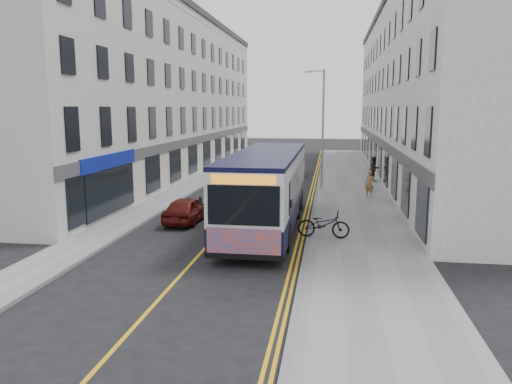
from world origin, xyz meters
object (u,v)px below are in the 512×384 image
(pedestrian_near, at_px, (370,184))
(car_white, at_px, (293,168))
(streetlamp, at_px, (322,124))
(bicycle, at_px, (324,224))
(city_bus, at_px, (267,187))
(car_maroon, at_px, (187,209))
(pedestrian_far, at_px, (374,169))

(pedestrian_near, xyz_separation_m, car_white, (-5.42, 9.16, -0.21))
(streetlamp, bearing_deg, car_white, 112.29)
(streetlamp, height_order, bicycle, streetlamp)
(city_bus, bearing_deg, streetlamp, 79.50)
(city_bus, distance_m, pedestrian_near, 10.03)
(city_bus, distance_m, car_maroon, 4.22)
(streetlamp, relative_size, city_bus, 0.66)
(bicycle, bearing_deg, pedestrian_far, -7.23)
(bicycle, relative_size, pedestrian_far, 1.18)
(city_bus, xyz_separation_m, bicycle, (2.64, -1.77, -1.24))
(car_white, distance_m, car_maroon, 17.43)
(city_bus, bearing_deg, pedestrian_near, 58.29)
(city_bus, bearing_deg, car_maroon, 170.84)
(city_bus, height_order, bicycle, city_bus)
(city_bus, distance_m, bicycle, 3.41)
(car_maroon, bearing_deg, pedestrian_near, -136.68)
(streetlamp, relative_size, bicycle, 3.70)
(bicycle, distance_m, pedestrian_far, 17.08)
(pedestrian_near, bearing_deg, city_bus, -96.94)
(streetlamp, height_order, car_white, streetlamp)
(streetlamp, bearing_deg, pedestrian_near, -47.96)
(pedestrian_near, height_order, car_maroon, pedestrian_near)
(pedestrian_near, distance_m, pedestrian_far, 6.53)
(pedestrian_near, bearing_deg, bicycle, -79.49)
(car_white, bearing_deg, pedestrian_near, -56.56)
(car_white, bearing_deg, streetlamp, -64.87)
(pedestrian_near, bearing_deg, car_white, 145.36)
(pedestrian_far, bearing_deg, bicycle, -140.67)
(bicycle, distance_m, pedestrian_near, 10.59)
(streetlamp, distance_m, bicycle, 14.14)
(bicycle, xyz_separation_m, pedestrian_far, (3.39, 16.74, 0.35))
(streetlamp, height_order, city_bus, streetlamp)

